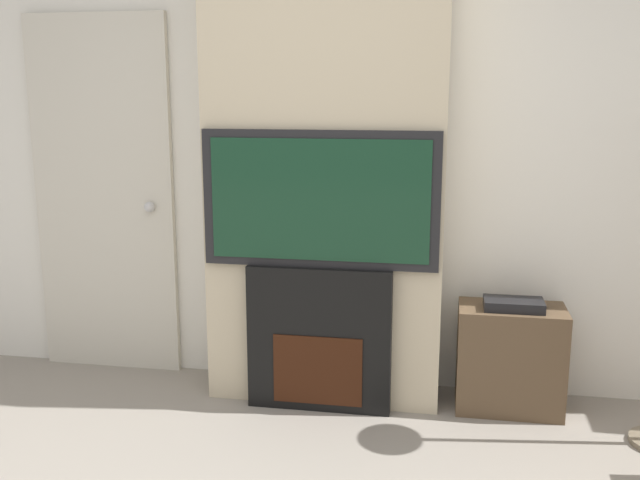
# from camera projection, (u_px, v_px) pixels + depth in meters

# --- Properties ---
(wall_back) EXTENTS (6.00, 0.06, 2.70)m
(wall_back) POSITION_uv_depth(u_px,v_px,m) (333.00, 138.00, 3.78)
(wall_back) COLOR silver
(wall_back) RESTS_ON ground_plane
(chimney_breast) EXTENTS (1.20, 0.36, 2.70)m
(chimney_breast) POSITION_uv_depth(u_px,v_px,m) (326.00, 141.00, 3.58)
(chimney_breast) COLOR beige
(chimney_breast) RESTS_ON ground_plane
(fireplace) EXTENTS (0.73, 0.15, 0.74)m
(fireplace) POSITION_uv_depth(u_px,v_px,m) (320.00, 338.00, 3.60)
(fireplace) COLOR black
(fireplace) RESTS_ON ground_plane
(television) EXTENTS (1.16, 0.07, 0.67)m
(television) POSITION_uv_depth(u_px,v_px,m) (320.00, 200.00, 3.46)
(television) COLOR black
(television) RESTS_ON fireplace
(media_stand) EXTENTS (0.53, 0.31, 0.59)m
(media_stand) POSITION_uv_depth(u_px,v_px,m) (510.00, 357.00, 3.60)
(media_stand) COLOR brown
(media_stand) RESTS_ON ground_plane
(entry_door) EXTENTS (0.82, 0.09, 2.01)m
(entry_door) POSITION_uv_depth(u_px,v_px,m) (104.00, 197.00, 4.03)
(entry_door) COLOR beige
(entry_door) RESTS_ON ground_plane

